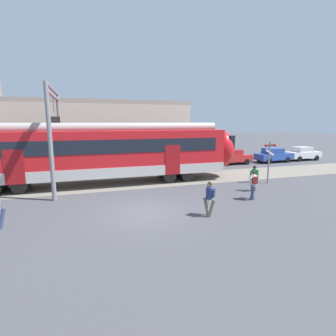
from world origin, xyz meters
TOP-DOWN VIEW (x-y plane):
  - ground_plane at (0.00, 0.00)m, footprint 160.00×160.00m
  - pedestrian_navy at (2.75, -1.35)m, footprint 0.52×0.67m
  - pedestrian_white at (6.31, 0.31)m, footprint 0.56×0.63m
  - pedestrian_green at (7.51, 1.89)m, footprint 0.67×0.47m
  - parked_car_red at (11.92, 11.78)m, footprint 4.08×1.92m
  - parked_car_blue at (16.94, 11.59)m, footprint 4.07×1.89m
  - parked_car_white at (21.22, 11.85)m, footprint 4.03×1.81m
  - catenary_gantry at (-4.48, 6.79)m, footprint 0.24×6.64m
  - crossing_signal at (9.81, 3.44)m, footprint 0.96×0.22m
  - background_building at (-3.25, 15.15)m, footprint 21.46×5.00m

SIDE VIEW (x-z plane):
  - ground_plane at x=0.00m, z-range 0.00..0.00m
  - parked_car_red at x=11.92m, z-range 0.01..1.55m
  - parked_car_blue at x=16.94m, z-range 0.01..1.55m
  - parked_car_white at x=21.22m, z-range 0.01..1.55m
  - pedestrian_green at x=7.51m, z-range 0.13..1.80m
  - pedestrian_navy at x=2.75m, z-range 0.16..1.82m
  - pedestrian_white at x=6.31m, z-range 0.16..1.82m
  - crossing_signal at x=9.81m, z-range 0.51..3.51m
  - background_building at x=-3.25m, z-range -1.39..7.81m
  - catenary_gantry at x=-4.48m, z-range 1.05..7.58m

